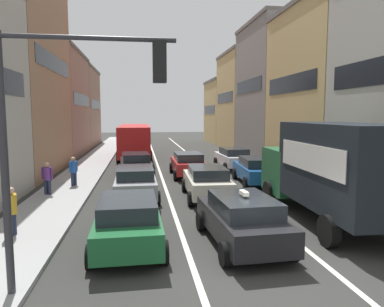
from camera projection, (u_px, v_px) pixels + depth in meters
ground_plane at (259, 265)px, 9.18m from camera, size 140.00×140.00×0.00m
sidewalk_left at (93, 163)px, 27.90m from camera, size 2.60×64.00×0.14m
lane_stripe_left at (157, 163)px, 28.62m from camera, size 0.16×60.00×0.01m
lane_stripe_right at (199, 162)px, 29.10m from camera, size 0.16×60.00×0.01m
building_row_left at (24, 94)px, 28.00m from camera, size 7.20×43.90×13.39m
building_row_right at (289, 98)px, 31.00m from camera, size 7.20×43.90×11.82m
traffic_light_pole at (67, 117)px, 7.29m from camera, size 3.58×0.38×5.50m
removalist_box_truck at (330, 168)px, 12.69m from camera, size 2.86×7.76×3.58m
taxi_centre_lane_front at (242, 219)px, 10.58m from camera, size 2.22×4.38×1.66m
sedan_left_lane_front at (128, 220)px, 10.41m from camera, size 2.12×4.33×1.49m
sedan_centre_lane_second at (207, 181)px, 16.51m from camera, size 2.17×4.35×1.49m
wagon_left_lane_second at (136, 182)px, 16.36m from camera, size 2.10×4.32×1.49m
hatchback_centre_lane_third at (188, 164)px, 22.41m from camera, size 2.07×4.30×1.49m
sedan_left_lane_third at (136, 164)px, 22.26m from camera, size 2.30×4.41×1.49m
sedan_right_lane_behind_truck at (256, 170)px, 19.97m from camera, size 2.29×4.41×1.49m
wagon_right_lane_far at (233, 158)px, 25.56m from camera, size 2.13×4.33×1.49m
bus_mid_queue_primary at (135, 138)px, 31.42m from camera, size 2.82×10.50×2.90m
pedestrian_near_kerb at (11, 210)px, 10.98m from camera, size 0.34×0.53×1.66m
pedestrian_mid_sidewalk at (74, 170)px, 18.75m from camera, size 0.37×0.45×1.66m
pedestrian_far_sidewalk at (47, 177)px, 16.66m from camera, size 0.53×0.34×1.66m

